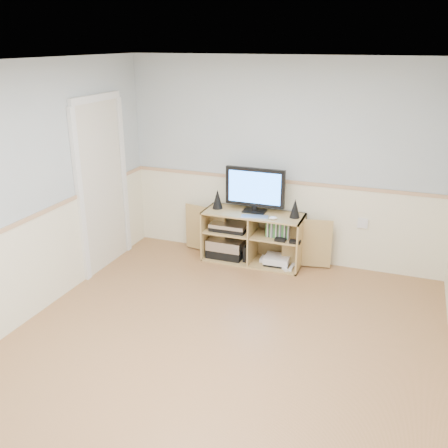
# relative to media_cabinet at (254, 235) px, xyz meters

# --- Properties ---
(room) EXTENTS (4.04, 4.54, 2.54)m
(room) POSITION_rel_media_cabinet_xyz_m (0.23, -1.92, 0.88)
(room) COLOR #B87B51
(room) RESTS_ON ground
(media_cabinet) EXTENTS (1.94, 0.47, 0.65)m
(media_cabinet) POSITION_rel_media_cabinet_xyz_m (0.00, 0.00, 0.00)
(media_cabinet) COLOR tan
(media_cabinet) RESTS_ON floor
(monitor) EXTENTS (0.74, 0.18, 0.56)m
(monitor) POSITION_rel_media_cabinet_xyz_m (-0.00, -0.01, 0.62)
(monitor) COLOR black
(monitor) RESTS_ON media_cabinet
(speaker_left) EXTENTS (0.13, 0.13, 0.25)m
(speaker_left) POSITION_rel_media_cabinet_xyz_m (-0.48, -0.04, 0.44)
(speaker_left) COLOR black
(speaker_left) RESTS_ON media_cabinet
(speaker_right) EXTENTS (0.12, 0.12, 0.23)m
(speaker_right) POSITION_rel_media_cabinet_xyz_m (0.51, -0.04, 0.43)
(speaker_right) COLOR black
(speaker_right) RESTS_ON media_cabinet
(keyboard) EXTENTS (0.35, 0.20, 0.01)m
(keyboard) POSITION_rel_media_cabinet_xyz_m (0.06, -0.20, 0.32)
(keyboard) COLOR silver
(keyboard) RESTS_ON media_cabinet
(mouse) EXTENTS (0.11, 0.10, 0.04)m
(mouse) POSITION_rel_media_cabinet_xyz_m (0.29, -0.20, 0.34)
(mouse) COLOR white
(mouse) RESTS_ON media_cabinet
(av_components) EXTENTS (0.53, 0.34, 0.47)m
(av_components) POSITION_rel_media_cabinet_xyz_m (-0.33, -0.06, -0.11)
(av_components) COLOR black
(av_components) RESTS_ON media_cabinet
(game_consoles) EXTENTS (0.45, 0.30, 0.11)m
(game_consoles) POSITION_rel_media_cabinet_xyz_m (0.32, -0.07, -0.26)
(game_consoles) COLOR white
(game_consoles) RESTS_ON media_cabinet
(game_cases) EXTENTS (0.28, 0.14, 0.19)m
(game_cases) POSITION_rel_media_cabinet_xyz_m (0.33, -0.08, 0.15)
(game_cases) COLOR #3F8C3F
(game_cases) RESTS_ON media_cabinet
(wall_outlet) EXTENTS (0.12, 0.03, 0.12)m
(wall_outlet) POSITION_rel_media_cabinet_xyz_m (1.29, 0.19, 0.27)
(wall_outlet) COLOR white
(wall_outlet) RESTS_ON wall_back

